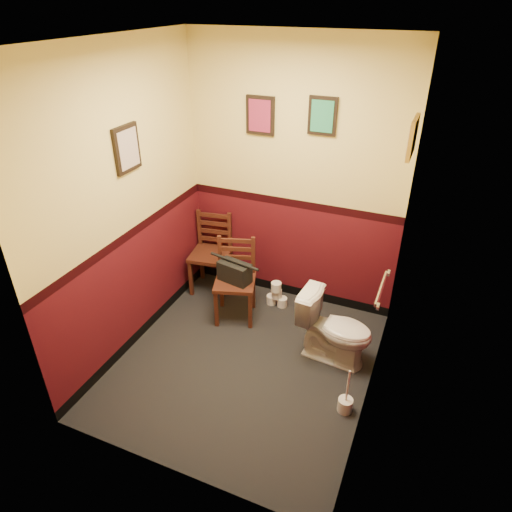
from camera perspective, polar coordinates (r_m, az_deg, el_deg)
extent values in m
cube|color=black|center=(4.32, -1.33, -13.11)|extent=(2.20, 2.40, 0.00)
cube|color=silver|center=(3.15, -1.96, 25.41)|extent=(2.20, 2.40, 0.00)
cube|color=#490D15|center=(4.56, 4.72, 9.39)|extent=(2.20, 0.00, 2.70)
cube|color=#490D15|center=(2.66, -12.38, -8.03)|extent=(2.20, 0.00, 2.70)
cube|color=#490D15|center=(4.07, -15.91, 5.67)|extent=(0.00, 2.40, 2.70)
cube|color=#490D15|center=(3.29, 16.18, -0.52)|extent=(0.00, 2.40, 2.70)
cylinder|color=silver|center=(3.71, 15.37, -3.90)|extent=(0.03, 0.50, 0.03)
cylinder|color=silver|center=(3.50, 15.02, -6.10)|extent=(0.02, 0.06, 0.06)
cylinder|color=silver|center=(3.92, 16.26, -2.05)|extent=(0.02, 0.06, 0.06)
cube|color=black|center=(4.48, 0.54, 17.16)|extent=(0.28, 0.03, 0.36)
cube|color=maroon|center=(4.47, 0.45, 17.12)|extent=(0.22, 0.01, 0.30)
cube|color=black|center=(4.28, 8.32, 16.93)|extent=(0.26, 0.03, 0.34)
cube|color=#28835D|center=(4.27, 8.26, 16.89)|extent=(0.20, 0.01, 0.28)
cube|color=black|center=(3.96, -15.85, 12.79)|extent=(0.03, 0.30, 0.38)
cube|color=#B49B8E|center=(3.95, -15.65, 12.77)|extent=(0.01, 0.24, 0.31)
cube|color=olive|center=(3.58, 19.02, 13.85)|extent=(0.03, 0.34, 0.28)
cube|color=#B49B8E|center=(3.58, 18.75, 13.90)|extent=(0.01, 0.28, 0.22)
imported|color=white|center=(4.21, 9.87, -9.00)|extent=(0.71, 0.44, 0.66)
cylinder|color=silver|center=(3.95, 11.08, -17.81)|extent=(0.12, 0.12, 0.12)
cylinder|color=silver|center=(3.81, 11.38, -15.76)|extent=(0.02, 0.02, 0.34)
cube|color=#3E1B12|center=(5.06, -5.74, 0.17)|extent=(0.47, 0.47, 0.04)
cube|color=#3E1B12|center=(5.09, -8.15, -2.71)|extent=(0.04, 0.04, 0.44)
cube|color=#3E1B12|center=(5.37, -6.80, -0.72)|extent=(0.04, 0.04, 0.44)
cube|color=#3E1B12|center=(4.98, -4.35, -3.27)|extent=(0.04, 0.04, 0.44)
cube|color=#3E1B12|center=(5.27, -3.18, -1.21)|extent=(0.04, 0.04, 0.44)
cube|color=#3E1B12|center=(5.16, -7.07, 3.52)|extent=(0.04, 0.04, 0.44)
cube|color=#3E1B12|center=(5.05, -3.30, 3.10)|extent=(0.04, 0.04, 0.44)
cube|color=#3E1B12|center=(5.16, -5.14, 2.10)|extent=(0.33, 0.08, 0.04)
cube|color=#3E1B12|center=(5.11, -5.19, 3.07)|extent=(0.33, 0.08, 0.04)
cube|color=#3E1B12|center=(5.07, -5.24, 4.06)|extent=(0.33, 0.08, 0.04)
cube|color=#3E1B12|center=(5.03, -5.30, 5.06)|extent=(0.33, 0.08, 0.04)
cube|color=#3E1B12|center=(4.60, -2.66, -3.29)|extent=(0.50, 0.50, 0.04)
cube|color=#3E1B12|center=(4.61, -4.99, -6.56)|extent=(0.05, 0.05, 0.43)
cube|color=#3E1B12|center=(4.88, -4.34, -4.17)|extent=(0.05, 0.05, 0.43)
cube|color=#3E1B12|center=(4.57, -0.73, -6.80)|extent=(0.05, 0.05, 0.43)
cube|color=#3E1B12|center=(4.84, -0.33, -4.38)|extent=(0.05, 0.05, 0.43)
cube|color=#3E1B12|center=(4.66, -4.53, 0.20)|extent=(0.05, 0.04, 0.43)
cube|color=#3E1B12|center=(4.62, -0.35, 0.02)|extent=(0.05, 0.04, 0.43)
cube|color=#3E1B12|center=(4.69, -2.42, -1.14)|extent=(0.31, 0.12, 0.04)
cube|color=#3E1B12|center=(4.65, -2.44, -0.14)|extent=(0.31, 0.12, 0.04)
cube|color=#3E1B12|center=(4.60, -2.47, 0.87)|extent=(0.31, 0.12, 0.04)
cube|color=#3E1B12|center=(4.55, -2.49, 1.91)|extent=(0.31, 0.12, 0.04)
cube|color=black|center=(4.53, -2.70, -2.01)|extent=(0.35, 0.22, 0.20)
cylinder|color=black|center=(4.47, -2.73, -0.68)|extent=(0.29, 0.08, 0.03)
cylinder|color=silver|center=(5.00, 1.97, -5.44)|extent=(0.11, 0.11, 0.10)
cylinder|color=silver|center=(4.97, 3.27, -5.75)|extent=(0.11, 0.11, 0.10)
cylinder|color=silver|center=(4.92, 2.60, -4.71)|extent=(0.11, 0.11, 0.10)
cylinder|color=silver|center=(4.84, 2.54, -3.86)|extent=(0.11, 0.11, 0.10)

